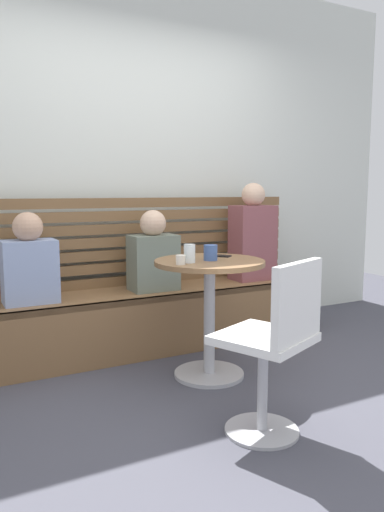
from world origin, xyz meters
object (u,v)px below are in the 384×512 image
object	(u,v)px
white_chair	(275,342)
cup_mug_blue	(210,253)
person_adult	(253,236)
phone_on_table	(220,256)
booth_bench	(153,318)
cup_water_clear	(190,253)
cafe_table	(209,295)
cup_espresso_small	(181,260)
person_child_left	(154,255)
person_child_middle	(29,264)

from	to	relation	value
white_chair	cup_mug_blue	distance (m)	0.86
person_adult	phone_on_table	xyz separation A→B (m)	(-0.66, -0.58, -0.05)
booth_bench	cup_water_clear	distance (m)	0.93
cafe_table	cup_water_clear	distance (m)	0.32
cafe_table	cup_espresso_small	world-z (taller)	cup_espresso_small
person_adult	cup_water_clear	world-z (taller)	person_adult
booth_bench	person_adult	bearing A→B (deg)	-0.00
cup_water_clear	white_chair	bearing A→B (deg)	-86.43
booth_bench	cup_water_clear	xyz separation A→B (m)	(-0.07, -0.73, 0.57)
person_child_left	cup_mug_blue	distance (m)	0.69
person_child_left	cup_espresso_small	xyz separation A→B (m)	(-0.16, -0.75, 0.07)
white_chair	phone_on_table	xyz separation A→B (m)	(0.25, 0.92, 0.28)
cup_water_clear	cup_espresso_small	bearing A→B (deg)	-152.82
cafe_table	person_adult	world-z (taller)	person_adult
cup_water_clear	phone_on_table	bearing A→B (deg)	26.72
cafe_table	cup_water_clear	xyz separation A→B (m)	(-0.16, -0.04, 0.28)
person_adult	cup_water_clear	distance (m)	1.21
cup_water_clear	person_child_middle	bearing A→B (deg)	138.40
cafe_table	person_child_middle	xyz separation A→B (m)	(-0.96, 0.67, 0.18)
white_chair	cup_espresso_small	size ratio (longest dim) A/B	15.18
cup_mug_blue	phone_on_table	world-z (taller)	cup_mug_blue
cup_espresso_small	phone_on_table	bearing A→B (deg)	26.82
cup_water_clear	cup_mug_blue	distance (m)	0.16
person_child_middle	cup_espresso_small	size ratio (longest dim) A/B	10.51
phone_on_table	cup_espresso_small	bearing A→B (deg)	168.35
cafe_table	white_chair	world-z (taller)	white_chair
white_chair	cafe_table	bearing A→B (deg)	82.13
person_adult	person_child_middle	world-z (taller)	person_adult
person_adult	cup_water_clear	size ratio (longest dim) A/B	7.13
cafe_table	person_adult	xyz separation A→B (m)	(0.80, 0.69, 0.27)
person_adult	cup_espresso_small	distance (m)	1.29
cup_water_clear	person_adult	bearing A→B (deg)	37.12
person_child_middle	person_child_left	bearing A→B (deg)	0.19
cup_water_clear	booth_bench	bearing A→B (deg)	84.20
person_child_left	person_child_middle	distance (m)	0.87
booth_bench	cup_espresso_small	size ratio (longest dim) A/B	48.21
person_child_left	person_adult	bearing A→B (deg)	1.20
booth_bench	person_adult	world-z (taller)	person_adult
person_adult	phone_on_table	bearing A→B (deg)	-138.92
person_child_left	cup_mug_blue	xyz separation A→B (m)	(0.08, -0.68, 0.09)
person_child_middle	cup_water_clear	world-z (taller)	person_child_middle
person_adult	person_child_middle	bearing A→B (deg)	-179.30
person_adult	phone_on_table	world-z (taller)	person_adult
person_adult	cup_water_clear	bearing A→B (deg)	-142.88
person_child_middle	cup_espresso_small	world-z (taller)	person_child_middle
person_child_middle	person_adult	bearing A→B (deg)	0.70
cafe_table	white_chair	xyz separation A→B (m)	(-0.11, -0.81, -0.05)
booth_bench	person_child_middle	world-z (taller)	person_child_middle
white_chair	phone_on_table	size ratio (longest dim) A/B	6.07
booth_bench	phone_on_table	distance (m)	0.81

